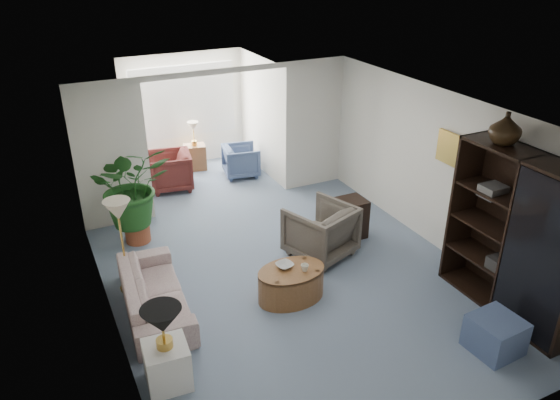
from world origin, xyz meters
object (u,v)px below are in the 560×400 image
ottoman (495,335)px  coffee_table (291,284)px  sofa (154,293)px  framed_picture (453,149)px  table_lamp (162,321)px  wingback_chair (320,231)px  plant_pot (138,232)px  sunroom_table (195,157)px  floor_lamp (118,210)px  sunroom_chair_maroon (170,171)px  end_table (167,365)px  entertainment_cabinet (518,237)px  coffee_bowl (285,265)px  coffee_cup (305,268)px  cabinet_urn (506,128)px  side_table_dark (348,218)px  sunroom_chair_blue (241,161)px

ottoman → coffee_table: bearing=130.6°
sofa → framed_picture: bearing=-91.1°
table_lamp → wingback_chair: bearing=29.5°
framed_picture → plant_pot: (-4.22, 2.38, -1.54)m
sunroom_table → ottoman: bearing=-78.4°
table_lamp → floor_lamp: floor_lamp is taller
plant_pot → sunroom_chair_maroon: (1.05, 1.78, 0.21)m
end_table → entertainment_cabinet: 4.52m
entertainment_cabinet → plant_pot: entertainment_cabinet is taller
sofa → ottoman: (3.45, -2.53, -0.06)m
coffee_bowl → coffee_cup: coffee_cup is taller
end_table → wingback_chair: (2.86, 1.62, 0.16)m
coffee_bowl → ottoman: (1.76, -2.09, -0.26)m
wingback_chair → plant_pot: wingback_chair is taller
coffee_cup → cabinet_urn: 3.08m
entertainment_cabinet → sunroom_table: bearing=108.7°
coffee_cup → ottoman: 2.47m
framed_picture → coffee_table: (-2.68, -0.10, -1.47)m
framed_picture → floor_lamp: size_ratio=1.39×
coffee_cup → ottoman: (1.56, -1.89, -0.28)m
end_table → side_table_dark: size_ratio=0.78×
coffee_bowl → entertainment_cabinet: entertainment_cabinet is taller
table_lamp → sunroom_table: 6.25m
sunroom_table → side_table_dark: bearing=-70.8°
wingback_chair → sunroom_chair_maroon: (-1.41, 3.45, -0.04)m
sofa → cabinet_urn: cabinet_urn is taller
ottoman → sunroom_chair_maroon: sunroom_chair_maroon is taller
cabinet_urn → sunroom_chair_maroon: 6.30m
entertainment_cabinet → cabinet_urn: bearing=90.0°
coffee_table → cabinet_urn: size_ratio=2.35×
entertainment_cabinet → sunroom_chair_blue: entertainment_cabinet is taller
sunroom_table → sofa: bearing=-114.2°
sofa → plant_pot: 1.96m
ottoman → coffee_bowl: bearing=130.0°
entertainment_cabinet → sunroom_chair_blue: (-1.44, 5.70, -0.76)m
entertainment_cabinet → plant_pot: 5.67m
table_lamp → ottoman: bearing=-17.9°
end_table → floor_lamp: bearing=90.7°
coffee_table → coffee_bowl: coffee_bowl is taller
table_lamp → coffee_bowl: size_ratio=1.93×
coffee_bowl → sunroom_chair_blue: sunroom_chair_blue is taller
coffee_table → side_table_dark: size_ratio=1.45×
side_table_dark → end_table: bearing=-151.7°
end_table → side_table_dark: 4.05m
side_table_dark → sunroom_chair_blue: side_table_dark is taller
sofa → wingback_chair: size_ratio=2.09×
coffee_table → side_table_dark: (1.62, 1.11, 0.10)m
sofa → end_table: sofa is taller
wingback_chair → end_table: bearing=9.7°
coffee_bowl → wingback_chair: size_ratio=0.25×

